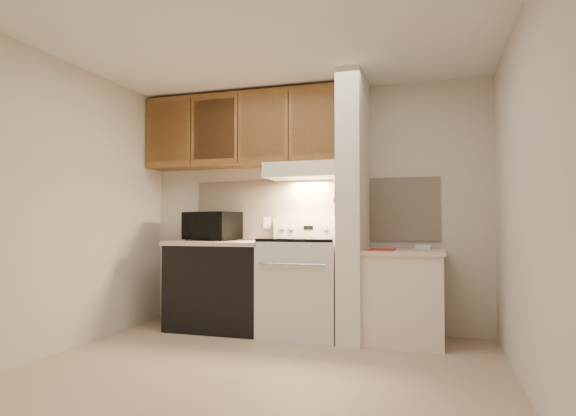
% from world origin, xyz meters
% --- Properties ---
extents(floor, '(3.60, 3.60, 0.00)m').
position_xyz_m(floor, '(0.00, 0.00, 0.00)').
color(floor, tan).
rests_on(floor, ground).
extents(ceiling, '(3.60, 3.60, 0.00)m').
position_xyz_m(ceiling, '(0.00, 0.00, 2.50)').
color(ceiling, white).
rests_on(ceiling, wall_back).
extents(wall_back, '(3.60, 2.50, 0.02)m').
position_xyz_m(wall_back, '(0.00, 1.50, 1.25)').
color(wall_back, beige).
rests_on(wall_back, floor).
extents(wall_left, '(0.02, 3.00, 2.50)m').
position_xyz_m(wall_left, '(-1.80, 0.00, 1.25)').
color(wall_left, beige).
rests_on(wall_left, floor).
extents(wall_right, '(0.02, 3.00, 2.50)m').
position_xyz_m(wall_right, '(1.80, 0.00, 1.25)').
color(wall_right, beige).
rests_on(wall_right, floor).
extents(backsplash, '(2.60, 0.02, 0.63)m').
position_xyz_m(backsplash, '(0.00, 1.49, 1.24)').
color(backsplash, beige).
rests_on(backsplash, wall_back).
extents(range_body, '(0.76, 0.65, 0.92)m').
position_xyz_m(range_body, '(0.00, 1.16, 0.46)').
color(range_body, silver).
rests_on(range_body, floor).
extents(oven_window, '(0.50, 0.01, 0.30)m').
position_xyz_m(oven_window, '(0.00, 0.84, 0.50)').
color(oven_window, black).
rests_on(oven_window, range_body).
extents(oven_handle, '(0.65, 0.02, 0.02)m').
position_xyz_m(oven_handle, '(0.00, 0.80, 0.72)').
color(oven_handle, silver).
rests_on(oven_handle, range_body).
extents(cooktop, '(0.74, 0.64, 0.03)m').
position_xyz_m(cooktop, '(0.00, 1.16, 0.94)').
color(cooktop, black).
rests_on(cooktop, range_body).
extents(range_backguard, '(0.76, 0.08, 0.20)m').
position_xyz_m(range_backguard, '(0.00, 1.44, 1.05)').
color(range_backguard, silver).
rests_on(range_backguard, range_body).
extents(range_display, '(0.10, 0.01, 0.04)m').
position_xyz_m(range_display, '(0.00, 1.40, 1.05)').
color(range_display, black).
rests_on(range_display, range_backguard).
extents(range_knob_left_outer, '(0.05, 0.02, 0.05)m').
position_xyz_m(range_knob_left_outer, '(-0.28, 1.40, 1.05)').
color(range_knob_left_outer, silver).
rests_on(range_knob_left_outer, range_backguard).
extents(range_knob_left_inner, '(0.05, 0.02, 0.05)m').
position_xyz_m(range_knob_left_inner, '(-0.18, 1.40, 1.05)').
color(range_knob_left_inner, silver).
rests_on(range_knob_left_inner, range_backguard).
extents(range_knob_right_inner, '(0.05, 0.02, 0.05)m').
position_xyz_m(range_knob_right_inner, '(0.18, 1.40, 1.05)').
color(range_knob_right_inner, silver).
rests_on(range_knob_right_inner, range_backguard).
extents(range_knob_right_outer, '(0.05, 0.02, 0.05)m').
position_xyz_m(range_knob_right_outer, '(0.28, 1.40, 1.05)').
color(range_knob_right_outer, silver).
rests_on(range_knob_right_outer, range_backguard).
extents(dishwasher_front, '(1.00, 0.63, 0.87)m').
position_xyz_m(dishwasher_front, '(-0.88, 1.17, 0.43)').
color(dishwasher_front, black).
rests_on(dishwasher_front, floor).
extents(left_countertop, '(1.04, 0.67, 0.04)m').
position_xyz_m(left_countertop, '(-0.88, 1.17, 0.89)').
color(left_countertop, beige).
rests_on(left_countertop, dishwasher_front).
extents(spoon_rest, '(0.22, 0.12, 0.01)m').
position_xyz_m(spoon_rest, '(-0.81, 1.36, 0.92)').
color(spoon_rest, black).
rests_on(spoon_rest, left_countertop).
extents(teal_jar, '(0.10, 0.10, 0.10)m').
position_xyz_m(teal_jar, '(-1.23, 1.39, 0.96)').
color(teal_jar, '#205B60').
rests_on(teal_jar, left_countertop).
extents(outlet, '(0.08, 0.01, 0.12)m').
position_xyz_m(outlet, '(-0.48, 1.48, 1.10)').
color(outlet, '#F1E2CC').
rests_on(outlet, backsplash).
extents(microwave, '(0.62, 0.48, 0.31)m').
position_xyz_m(microwave, '(-1.05, 1.31, 1.06)').
color(microwave, black).
rests_on(microwave, left_countertop).
extents(partition_pillar, '(0.22, 0.70, 2.50)m').
position_xyz_m(partition_pillar, '(0.51, 1.15, 1.25)').
color(partition_pillar, white).
rests_on(partition_pillar, floor).
extents(pillar_trim, '(0.01, 0.70, 0.04)m').
position_xyz_m(pillar_trim, '(0.39, 1.15, 1.30)').
color(pillar_trim, brown).
rests_on(pillar_trim, partition_pillar).
extents(knife_strip, '(0.02, 0.42, 0.04)m').
position_xyz_m(knife_strip, '(0.39, 1.10, 1.32)').
color(knife_strip, black).
rests_on(knife_strip, partition_pillar).
extents(knife_blade_a, '(0.01, 0.03, 0.16)m').
position_xyz_m(knife_blade_a, '(0.38, 0.93, 1.22)').
color(knife_blade_a, silver).
rests_on(knife_blade_a, knife_strip).
extents(knife_handle_a, '(0.02, 0.02, 0.10)m').
position_xyz_m(knife_handle_a, '(0.38, 0.95, 1.37)').
color(knife_handle_a, black).
rests_on(knife_handle_a, knife_strip).
extents(knife_blade_b, '(0.01, 0.04, 0.18)m').
position_xyz_m(knife_blade_b, '(0.38, 1.03, 1.21)').
color(knife_blade_b, silver).
rests_on(knife_blade_b, knife_strip).
extents(knife_handle_b, '(0.02, 0.02, 0.10)m').
position_xyz_m(knife_handle_b, '(0.38, 1.03, 1.37)').
color(knife_handle_b, black).
rests_on(knife_handle_b, knife_strip).
extents(knife_blade_c, '(0.01, 0.04, 0.20)m').
position_xyz_m(knife_blade_c, '(0.38, 1.11, 1.20)').
color(knife_blade_c, silver).
rests_on(knife_blade_c, knife_strip).
extents(knife_handle_c, '(0.02, 0.02, 0.10)m').
position_xyz_m(knife_handle_c, '(0.38, 1.11, 1.37)').
color(knife_handle_c, black).
rests_on(knife_handle_c, knife_strip).
extents(knife_blade_d, '(0.01, 0.04, 0.16)m').
position_xyz_m(knife_blade_d, '(0.38, 1.17, 1.22)').
color(knife_blade_d, silver).
rests_on(knife_blade_d, knife_strip).
extents(knife_handle_d, '(0.02, 0.02, 0.10)m').
position_xyz_m(knife_handle_d, '(0.38, 1.18, 1.37)').
color(knife_handle_d, black).
rests_on(knife_handle_d, knife_strip).
extents(knife_blade_e, '(0.01, 0.04, 0.18)m').
position_xyz_m(knife_blade_e, '(0.38, 1.25, 1.21)').
color(knife_blade_e, silver).
rests_on(knife_blade_e, knife_strip).
extents(knife_handle_e, '(0.02, 0.02, 0.10)m').
position_xyz_m(knife_handle_e, '(0.38, 1.25, 1.37)').
color(knife_handle_e, black).
rests_on(knife_handle_e, knife_strip).
extents(oven_mitt, '(0.03, 0.09, 0.21)m').
position_xyz_m(oven_mitt, '(0.38, 1.32, 1.14)').
color(oven_mitt, slate).
rests_on(oven_mitt, partition_pillar).
extents(right_cab_base, '(0.70, 0.60, 0.81)m').
position_xyz_m(right_cab_base, '(0.97, 1.15, 0.40)').
color(right_cab_base, '#F1E2CC').
rests_on(right_cab_base, floor).
extents(right_countertop, '(0.74, 0.64, 0.04)m').
position_xyz_m(right_countertop, '(0.97, 1.15, 0.83)').
color(right_countertop, beige).
rests_on(right_countertop, right_cab_base).
extents(red_folder, '(0.23, 0.32, 0.01)m').
position_xyz_m(red_folder, '(0.79, 1.00, 0.86)').
color(red_folder, maroon).
rests_on(red_folder, right_countertop).
extents(white_box, '(0.17, 0.13, 0.04)m').
position_xyz_m(white_box, '(1.15, 1.33, 0.87)').
color(white_box, white).
rests_on(white_box, right_countertop).
extents(range_hood, '(0.78, 0.44, 0.15)m').
position_xyz_m(range_hood, '(0.00, 1.28, 1.62)').
color(range_hood, '#F1E2CC').
rests_on(range_hood, upper_cabinets).
extents(hood_lip, '(0.78, 0.04, 0.06)m').
position_xyz_m(hood_lip, '(0.00, 1.07, 1.58)').
color(hood_lip, '#F1E2CC').
rests_on(hood_lip, range_hood).
extents(upper_cabinets, '(2.18, 0.33, 0.77)m').
position_xyz_m(upper_cabinets, '(-0.69, 1.32, 2.08)').
color(upper_cabinets, brown).
rests_on(upper_cabinets, wall_back).
extents(cab_door_a, '(0.46, 0.01, 0.63)m').
position_xyz_m(cab_door_a, '(-1.51, 1.17, 2.08)').
color(cab_door_a, brown).
rests_on(cab_door_a, upper_cabinets).
extents(cab_gap_a, '(0.01, 0.01, 0.73)m').
position_xyz_m(cab_gap_a, '(-1.23, 1.16, 2.08)').
color(cab_gap_a, black).
rests_on(cab_gap_a, upper_cabinets).
extents(cab_door_b, '(0.46, 0.01, 0.63)m').
position_xyz_m(cab_door_b, '(-0.96, 1.17, 2.08)').
color(cab_door_b, brown).
rests_on(cab_door_b, upper_cabinets).
extents(cab_gap_b, '(0.01, 0.01, 0.73)m').
position_xyz_m(cab_gap_b, '(-0.69, 1.16, 2.08)').
color(cab_gap_b, black).
rests_on(cab_gap_b, upper_cabinets).
extents(cab_door_c, '(0.46, 0.01, 0.63)m').
position_xyz_m(cab_door_c, '(-0.42, 1.17, 2.08)').
color(cab_door_c, brown).
rests_on(cab_door_c, upper_cabinets).
extents(cab_gap_c, '(0.01, 0.01, 0.73)m').
position_xyz_m(cab_gap_c, '(-0.14, 1.16, 2.08)').
color(cab_gap_c, black).
rests_on(cab_gap_c, upper_cabinets).
extents(cab_door_d, '(0.46, 0.01, 0.63)m').
position_xyz_m(cab_door_d, '(0.13, 1.17, 2.08)').
color(cab_door_d, brown).
rests_on(cab_door_d, upper_cabinets).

